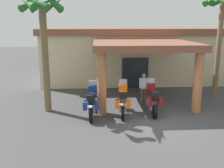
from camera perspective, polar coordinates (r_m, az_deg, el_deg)
ground_plane at (r=11.91m, az=10.74°, el=-8.42°), size 80.00×80.00×0.00m
motel_building at (r=20.71m, az=3.84°, el=6.93°), size 13.58×12.97×4.02m
motorcycle_blue at (r=12.23m, az=-4.51°, el=-4.17°), size 0.74×2.21×1.61m
motorcycle_orange at (r=12.45m, az=2.45°, el=-3.81°), size 0.80×2.21×1.61m
motorcycle_maroon at (r=12.85m, az=9.08°, el=-3.43°), size 0.74×2.21×1.61m
pedestrian at (r=14.43m, az=7.08°, el=-0.41°), size 0.52×0.32×1.67m
palm_tree_near_portico at (r=16.51m, az=23.31°, el=14.46°), size 2.33×2.36×6.50m
palm_tree_roadside at (r=12.90m, az=-15.08°, el=13.13°), size 2.28×2.27×5.92m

